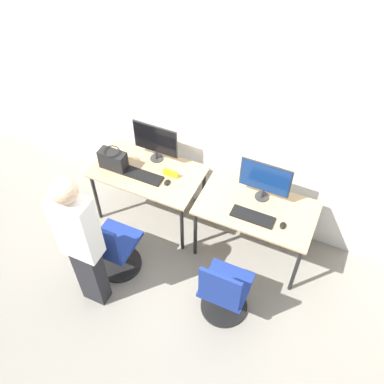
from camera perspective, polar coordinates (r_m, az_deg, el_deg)
ground_plane at (r=4.89m, az=-0.68°, el=-8.20°), size 20.00×20.00×0.00m
wall_back at (r=4.38m, az=3.75°, el=10.42°), size 12.00×0.05×2.80m
desk_left at (r=4.76m, az=-5.86°, el=2.15°), size 1.20×0.69×0.75m
monitor_left at (r=4.66m, az=-4.91°, el=6.81°), size 0.52×0.15×0.46m
keyboard_left at (r=4.64m, az=-6.52°, el=2.15°), size 0.44×0.15×0.02m
mouse_left at (r=4.54m, az=-3.33°, el=1.28°), size 0.06×0.09×0.03m
office_chair_left at (r=4.55m, az=-10.48°, el=-7.46°), size 0.48×0.48×0.90m
person_left at (r=3.93m, az=-14.64°, el=-6.36°), size 0.36×0.23×1.74m
desk_right at (r=4.43m, az=8.55°, el=-2.70°), size 1.20×0.69×0.75m
monitor_right at (r=4.28m, az=9.71°, el=1.66°), size 0.52×0.15×0.46m
keyboard_right at (r=4.28m, az=8.07°, el=-3.27°), size 0.44×0.15×0.02m
mouse_right at (r=4.25m, az=12.02°, el=-4.38°), size 0.06×0.09×0.03m
office_chair_right at (r=4.22m, az=4.27°, el=-13.25°), size 0.48×0.48×0.90m
handbag at (r=4.72m, az=-10.49°, el=4.27°), size 0.30×0.18×0.25m
placard_left at (r=4.60m, az=-2.89°, el=2.51°), size 0.16×0.03×0.08m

